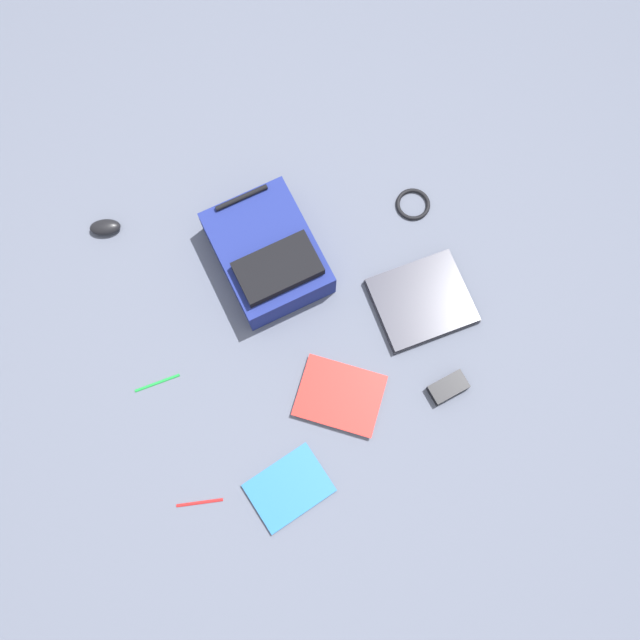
{
  "coord_description": "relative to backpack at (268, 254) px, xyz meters",
  "views": [
    {
      "loc": [
        0.6,
        -0.18,
        2.21
      ],
      "look_at": [
        0.02,
        0.01,
        0.02
      ],
      "focal_mm": 39.74,
      "sensor_mm": 36.0,
      "label": 1
    }
  ],
  "objects": [
    {
      "name": "ground_plane",
      "position": [
        0.23,
        0.09,
        -0.07
      ],
      "size": [
        4.15,
        4.15,
        0.0
      ],
      "primitive_type": "plane",
      "color": "#4C5160"
    },
    {
      "name": "backpack",
      "position": [
        0.0,
        0.0,
        0.0
      ],
      "size": [
        0.44,
        0.36,
        0.16
      ],
      "color": "navy",
      "rests_on": "ground_plane"
    },
    {
      "name": "laptop",
      "position": [
        0.28,
        0.43,
        -0.05
      ],
      "size": [
        0.28,
        0.32,
        0.03
      ],
      "color": "#24242C",
      "rests_on": "ground_plane"
    },
    {
      "name": "book_manual",
      "position": [
        0.72,
        -0.15,
        -0.06
      ],
      "size": [
        0.23,
        0.27,
        0.01
      ],
      "color": "silver",
      "rests_on": "ground_plane"
    },
    {
      "name": "book_red",
      "position": [
        0.5,
        0.08,
        -0.06
      ],
      "size": [
        0.31,
        0.33,
        0.02
      ],
      "color": "silver",
      "rests_on": "ground_plane"
    },
    {
      "name": "computer_mouse",
      "position": [
        -0.28,
        -0.49,
        -0.05
      ],
      "size": [
        0.08,
        0.11,
        0.04
      ],
      "primitive_type": "ellipsoid",
      "rotation": [
        0.0,
        0.0,
        2.93
      ],
      "color": "black",
      "rests_on": "ground_plane"
    },
    {
      "name": "cable_coil",
      "position": [
        -0.05,
        0.52,
        -0.06
      ],
      "size": [
        0.12,
        0.12,
        0.01
      ],
      "primitive_type": "torus",
      "color": "black",
      "rests_on": "ground_plane"
    },
    {
      "name": "power_brick",
      "position": [
        0.58,
        0.42,
        -0.05
      ],
      "size": [
        0.09,
        0.13,
        0.03
      ],
      "primitive_type": "cube",
      "rotation": [
        0.0,
        0.0,
        0.19
      ],
      "color": "black",
      "rests_on": "ground_plane"
    },
    {
      "name": "pen_black",
      "position": [
        0.68,
        -0.42,
        -0.06
      ],
      "size": [
        0.03,
        0.14,
        0.01
      ],
      "primitive_type": "cylinder",
      "rotation": [
        1.57,
        0.0,
        -0.17
      ],
      "color": "red",
      "rests_on": "ground_plane"
    },
    {
      "name": "pen_blue",
      "position": [
        0.29,
        -0.45,
        -0.06
      ],
      "size": [
        0.02,
        0.15,
        0.01
      ],
      "primitive_type": "cylinder",
      "rotation": [
        1.57,
        0.0,
        0.06
      ],
      "color": "#198C33",
      "rests_on": "ground_plane"
    }
  ]
}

